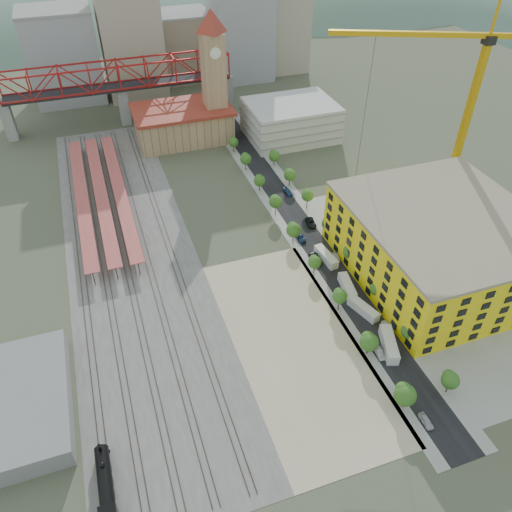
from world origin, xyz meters
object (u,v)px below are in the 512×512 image
object	(u,v)px
locomotive	(107,500)
site_trailer_c	(347,286)
site_trailer_a	(389,344)
site_trailer_d	(326,257)
construction_building	(440,244)
tower_crane	(461,90)
site_trailer_b	(363,309)
car_0	(426,421)
clock_tower	(213,65)

from	to	relation	value
locomotive	site_trailer_c	world-z (taller)	locomotive
site_trailer_a	site_trailer_d	distance (m)	34.17
construction_building	locomotive	xyz separation A→B (m)	(-92.00, -35.65, -7.23)
tower_crane	site_trailer_a	bearing A→B (deg)	-132.55
site_trailer_c	site_trailer_b	bearing A→B (deg)	-81.12
locomotive	site_trailer_a	xyz separation A→B (m)	(66.00, 15.40, -0.77)
site_trailer_b	site_trailer_c	distance (m)	8.78
site_trailer_a	site_trailer_c	distance (m)	21.14
tower_crane	site_trailer_c	bearing A→B (deg)	-147.86
tower_crane	car_0	xyz separation A→B (m)	(-48.86, -69.70, -37.34)
clock_tower	locomotive	size ratio (longest dim) A/B	2.22
site_trailer_c	site_trailer_d	distance (m)	13.03
construction_building	locomotive	distance (m)	98.93
clock_tower	site_trailer_a	distance (m)	123.56
clock_tower	car_0	distance (m)	142.86
locomotive	clock_tower	bearing A→B (deg)	66.85
construction_building	site_trailer_a	bearing A→B (deg)	-142.08
site_trailer_c	clock_tower	bearing A→B (deg)	103.50
site_trailer_c	site_trailer_d	size ratio (longest dim) A/B	0.98
locomotive	site_trailer_a	bearing A→B (deg)	13.13
tower_crane	site_trailer_d	bearing A→B (deg)	-161.01
tower_crane	site_trailer_b	size ratio (longest dim) A/B	6.81
locomotive	car_0	bearing A→B (deg)	-3.95
site_trailer_a	site_trailer_c	world-z (taller)	site_trailer_a
site_trailer_a	site_trailer_c	bearing A→B (deg)	108.96
construction_building	locomotive	bearing A→B (deg)	-158.82
site_trailer_a	car_0	world-z (taller)	site_trailer_a
construction_building	site_trailer_a	distance (m)	33.91
tower_crane	site_trailer_d	size ratio (longest dim) A/B	6.56
clock_tower	site_trailer_a	world-z (taller)	clock_tower
construction_building	locomotive	world-z (taller)	construction_building
locomotive	site_trailer_b	xyz separation A→B (m)	(66.00, 27.75, -0.95)
locomotive	site_trailer_b	distance (m)	71.60
tower_crane	construction_building	bearing A→B (deg)	-123.77
locomotive	site_trailer_d	distance (m)	82.55
site_trailer_a	construction_building	bearing A→B (deg)	56.88
site_trailer_d	car_0	size ratio (longest dim) A/B	2.32
site_trailer_c	tower_crane	bearing A→B (deg)	41.03
construction_building	site_trailer_c	bearing A→B (deg)	178.05
tower_crane	car_0	distance (m)	92.95
site_trailer_d	car_0	bearing A→B (deg)	-99.84
site_trailer_d	car_0	distance (m)	54.00
locomotive	site_trailer_d	world-z (taller)	locomotive
clock_tower	site_trailer_b	world-z (taller)	clock_tower
locomotive	site_trailer_d	xyz separation A→B (m)	(66.00, 49.57, -0.90)
car_0	clock_tower	bearing A→B (deg)	93.01
site_trailer_a	clock_tower	bearing A→B (deg)	112.77
tower_crane	car_0	size ratio (longest dim) A/B	15.21
tower_crane	site_trailer_d	distance (m)	60.85
site_trailer_c	car_0	world-z (taller)	site_trailer_c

